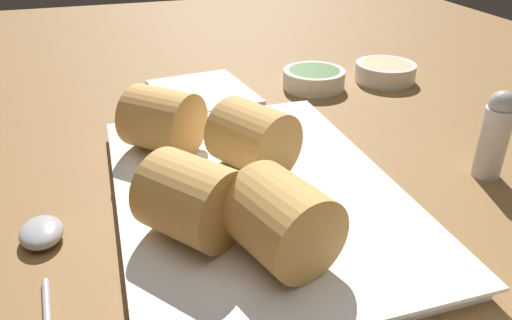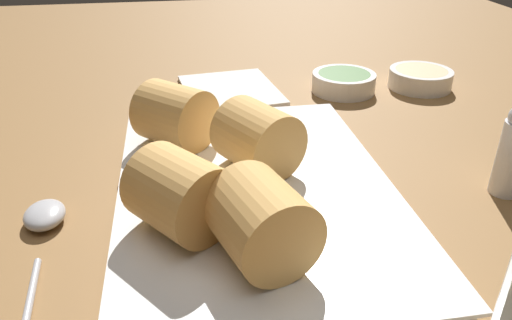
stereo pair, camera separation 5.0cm
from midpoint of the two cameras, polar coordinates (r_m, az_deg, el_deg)
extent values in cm
cube|color=olive|center=(42.76, -3.87, -6.30)|extent=(180.00, 140.00, 2.00)
cube|color=white|center=(42.42, -3.38, -4.00)|extent=(31.79, 21.99, 1.20)
cube|color=white|center=(42.02, -3.41, -3.14)|extent=(33.06, 22.86, 0.30)
cylinder|color=#DBA356|center=(32.44, -1.41, -7.11)|extent=(7.74, 7.56, 5.94)
sphere|color=#56843D|center=(33.98, -3.51, -5.32)|extent=(3.86, 3.86, 3.86)
cylinder|color=#DBA356|center=(43.05, -3.63, 2.41)|extent=(8.32, 8.21, 5.94)
sphere|color=beige|center=(44.55, -5.58, 3.26)|extent=(3.86, 3.86, 3.86)
cylinder|color=#DBA356|center=(35.21, -11.38, -4.57)|extent=(8.55, 8.50, 5.94)
sphere|color=beige|center=(36.65, -13.82, -3.44)|extent=(3.86, 3.86, 3.86)
cylinder|color=#DBA356|center=(47.77, -13.62, 4.36)|extent=(8.59, 8.60, 5.94)
sphere|color=#56843D|center=(49.16, -15.62, 4.80)|extent=(3.86, 3.86, 3.86)
cylinder|color=white|center=(67.20, 4.50, 9.17)|extent=(8.22, 8.22, 2.46)
cylinder|color=#477038|center=(66.87, 4.53, 9.98)|extent=(6.74, 6.74, 0.44)
cylinder|color=white|center=(71.38, 12.60, 9.74)|extent=(8.22, 8.22, 2.46)
cylinder|color=#DBBC89|center=(71.07, 12.68, 10.51)|extent=(6.74, 6.74, 0.44)
ellipsoid|color=#B2B2B7|center=(42.40, -26.49, -7.20)|extent=(4.40, 3.53, 1.44)
cube|color=silver|center=(65.66, -8.30, 7.62)|extent=(15.07, 13.29, 0.60)
cylinder|color=silver|center=(48.48, 22.83, 1.73)|extent=(2.55, 2.55, 6.67)
sphere|color=#B7B7BC|center=(47.05, 23.68, 5.84)|extent=(2.30, 2.30, 2.30)
camera|label=1|loc=(0.03, -93.51, -1.90)|focal=35.00mm
camera|label=2|loc=(0.03, 86.49, 1.90)|focal=35.00mm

